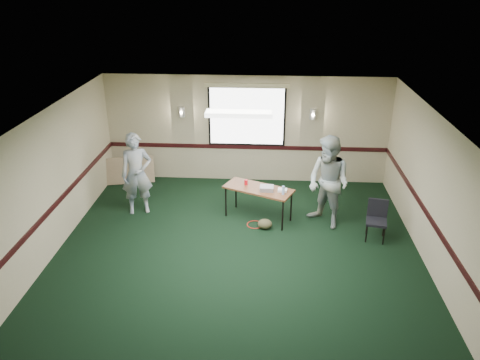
# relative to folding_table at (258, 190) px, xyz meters

# --- Properties ---
(ground) EXTENTS (8.00, 8.00, 0.00)m
(ground) POSITION_rel_folding_table_xyz_m (-0.36, -1.94, -0.68)
(ground) COLOR black
(ground) RESTS_ON ground
(room_shell) EXTENTS (8.00, 8.02, 8.00)m
(room_shell) POSITION_rel_folding_table_xyz_m (-0.36, 0.19, 0.90)
(room_shell) COLOR tan
(room_shell) RESTS_ON ground
(folding_table) EXTENTS (1.58, 1.14, 0.73)m
(folding_table) POSITION_rel_folding_table_xyz_m (0.00, 0.00, 0.00)
(folding_table) COLOR #4F2716
(folding_table) RESTS_ON ground
(projector) EXTENTS (0.29, 0.25, 0.10)m
(projector) POSITION_rel_folding_table_xyz_m (0.17, -0.10, 0.10)
(projector) COLOR gray
(projector) RESTS_ON folding_table
(game_console) EXTENTS (0.20, 0.17, 0.05)m
(game_console) POSITION_rel_folding_table_xyz_m (0.51, -0.12, 0.08)
(game_console) COLOR white
(game_console) RESTS_ON folding_table
(red_cup) EXTENTS (0.08, 0.08, 0.11)m
(red_cup) POSITION_rel_folding_table_xyz_m (-0.27, 0.15, 0.11)
(red_cup) COLOR red
(red_cup) RESTS_ON folding_table
(water_bottle) EXTENTS (0.06, 0.06, 0.19)m
(water_bottle) POSITION_rel_folding_table_xyz_m (0.52, -0.28, 0.15)
(water_bottle) COLOR #9AC5FD
(water_bottle) RESTS_ON folding_table
(duffel_bag) EXTENTS (0.37, 0.33, 0.22)m
(duffel_bag) POSITION_rel_folding_table_xyz_m (0.16, -0.44, -0.57)
(duffel_bag) COLOR #494129
(duffel_bag) RESTS_ON ground
(cable_coil) EXTENTS (0.42, 0.42, 0.02)m
(cable_coil) POSITION_rel_folding_table_xyz_m (-0.06, -0.30, -0.67)
(cable_coil) COLOR red
(cable_coil) RESTS_ON ground
(folded_table) EXTENTS (1.33, 0.49, 0.68)m
(folded_table) POSITION_rel_folding_table_xyz_m (-3.36, 1.66, -0.34)
(folded_table) COLOR #9C8160
(folded_table) RESTS_ON ground
(conference_chair) EXTENTS (0.47, 0.48, 0.81)m
(conference_chair) POSITION_rel_folding_table_xyz_m (2.40, -0.64, -0.20)
(conference_chair) COLOR black
(conference_chair) RESTS_ON ground
(person_left) EXTENTS (0.77, 0.63, 1.84)m
(person_left) POSITION_rel_folding_table_xyz_m (-2.66, 0.15, 0.24)
(person_left) COLOR #3C5784
(person_left) RESTS_ON ground
(person_right) EXTENTS (1.20, 1.21, 1.97)m
(person_right) POSITION_rel_folding_table_xyz_m (1.44, -0.18, 0.31)
(person_right) COLOR #7DA1C2
(person_right) RESTS_ON ground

